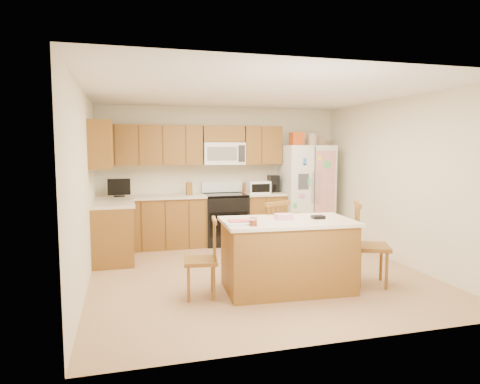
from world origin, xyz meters
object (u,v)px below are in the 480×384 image
object	(u,v)px
refrigerator	(306,192)
windsor_chair_left	(203,260)
stove	(225,218)
windsor_chair_back	(270,240)
windsor_chair_right	(369,246)
island	(287,254)

from	to	relation	value
refrigerator	windsor_chair_left	xyz separation A→B (m)	(-2.47, -2.61, -0.48)
stove	windsor_chair_back	size ratio (longest dim) A/B	1.09
stove	windsor_chair_back	world-z (taller)	stove
windsor_chair_back	stove	bearing A→B (deg)	93.94
windsor_chair_left	windsor_chair_back	size ratio (longest dim) A/B	0.90
stove	windsor_chair_left	bearing A→B (deg)	-108.63
windsor_chair_left	windsor_chair_right	xyz separation A→B (m)	(2.14, -0.10, 0.06)
refrigerator	windsor_chair_back	bearing A→B (deg)	-125.44
stove	windsor_chair_left	distance (m)	2.83
stove	windsor_chair_right	xyz separation A→B (m)	(1.24, -2.78, 0.03)
stove	island	xyz separation A→B (m)	(0.15, -2.70, -0.03)
windsor_chair_left	windsor_chair_right	size ratio (longest dim) A/B	0.88
island	stove	bearing A→B (deg)	93.23
island	windsor_chair_left	bearing A→B (deg)	178.91
refrigerator	windsor_chair_back	xyz separation A→B (m)	(-1.43, -2.01, -0.43)
windsor_chair_left	windsor_chair_right	world-z (taller)	windsor_chair_right
refrigerator	island	distance (m)	3.03
stove	refrigerator	size ratio (longest dim) A/B	0.55
refrigerator	windsor_chair_right	xyz separation A→B (m)	(-0.33, -2.72, -0.42)
island	windsor_chair_right	xyz separation A→B (m)	(1.09, -0.08, 0.06)
windsor_chair_back	windsor_chair_left	bearing A→B (deg)	-149.81
refrigerator	windsor_chair_left	distance (m)	3.63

